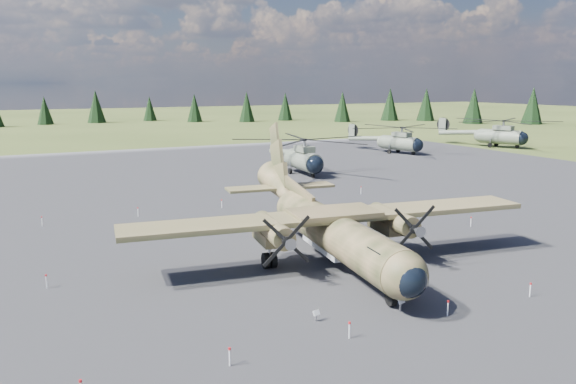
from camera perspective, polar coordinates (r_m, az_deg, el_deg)
name	(u,v)px	position (r m, az deg, el deg)	size (l,w,h in m)	color
ground	(296,252)	(40.44, 0.83, -6.12)	(500.00, 500.00, 0.00)	#5A642C
apron	(245,222)	(49.25, -4.42, -3.02)	(120.00, 120.00, 0.04)	#5B5B60
transport_plane	(327,222)	(38.26, 4.02, -3.05)	(27.86, 25.17, 9.17)	#383C20
helicopter_near	(303,149)	(73.91, 1.52, 4.40)	(20.05, 22.88, 4.82)	#656A5C
helicopter_mid	(399,135)	(98.20, 11.24, 5.75)	(22.72, 23.32, 4.63)	#656A5C
helicopter_far	(500,128)	(113.08, 20.78, 6.11)	(26.32, 26.32, 5.16)	#656A5C
info_placard_left	(316,314)	(29.12, 2.89, -12.27)	(0.41, 0.25, 0.61)	gray
info_placard_right	(401,302)	(30.91, 11.41, -10.89)	(0.51, 0.33, 0.74)	gray
barrier_fence	(291,246)	(40.03, 0.29, -5.54)	(33.12, 29.62, 0.85)	white
treeline	(217,179)	(42.28, -7.19, 1.30)	(306.35, 305.22, 10.97)	black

